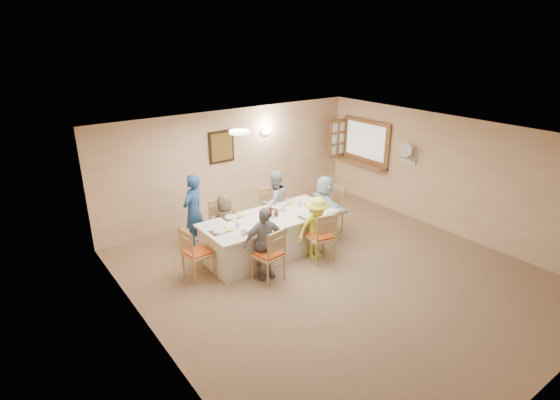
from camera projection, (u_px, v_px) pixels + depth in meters
ground at (335, 274)px, 7.88m from camera, size 7.00×7.00×0.00m
room_walls at (339, 196)px, 7.33m from camera, size 7.00×7.00×7.00m
wall_picture at (221, 147)px, 9.70m from camera, size 0.62×0.05×0.72m
wall_sconce at (266, 131)px, 10.27m from camera, size 0.26×0.09×0.18m
ceiling_light at (239, 132)px, 7.56m from camera, size 0.36×0.36×0.05m
serving_hatch at (366, 142)px, 10.91m from camera, size 0.06×1.50×1.15m
hatch_sill at (361, 163)px, 11.03m from camera, size 0.30×1.50×0.05m
shutter_door at (337, 138)px, 11.34m from camera, size 0.55×0.04×1.00m
fan_shelf at (407, 159)px, 9.89m from camera, size 0.22×0.36×0.03m
desk_fan at (407, 152)px, 9.82m from camera, size 0.30×0.30×0.28m
dining_table at (270, 235)px, 8.53m from camera, size 2.68×1.14×0.76m
chair_back_left at (223, 224)px, 8.76m from camera, size 0.51×0.51×0.95m
chair_back_right at (271, 211)px, 9.43m from camera, size 0.53×0.53×0.94m
chair_front_left at (268, 254)px, 7.55m from camera, size 0.55×0.55×1.00m
chair_front_right at (320, 236)px, 8.21m from camera, size 0.56×0.56×1.01m
chair_left_end at (198, 252)px, 7.63m from camera, size 0.52×0.52×0.98m
chair_right_end at (329, 210)px, 9.34m from camera, size 0.51×0.51×1.03m
diner_back_left at (225, 222)px, 8.64m from camera, size 0.60×0.42×1.14m
diner_back_right at (275, 203)px, 9.25m from camera, size 0.69×0.54×1.41m
diner_front_left at (264, 243)px, 7.58m from camera, size 0.90×0.61×1.33m
diner_front_right at (316, 228)px, 8.26m from camera, size 0.98×0.78×1.23m
diner_right_end at (325, 206)px, 9.21m from camera, size 1.36×0.83×1.32m
caregiver at (194, 211)px, 8.67m from camera, size 0.88×0.85×1.52m
placemat_fl at (256, 232)px, 7.74m from camera, size 0.35×0.26×0.01m
plate_fl at (256, 232)px, 7.74m from camera, size 0.24×0.24×0.01m
napkin_fl at (266, 231)px, 7.80m from camera, size 0.13×0.13×0.01m
placemat_fr at (308, 217)px, 8.41m from camera, size 0.35×0.26×0.01m
plate_fr at (308, 216)px, 8.40m from camera, size 0.26×0.26×0.02m
napkin_fr at (317, 215)px, 8.47m from camera, size 0.13×0.13×0.01m
placemat_bl at (232, 217)px, 8.37m from camera, size 0.36×0.27×0.01m
plate_bl at (232, 217)px, 8.37m from camera, size 0.26×0.26×0.02m
napkin_bl at (241, 216)px, 8.43m from camera, size 0.13×0.13×0.01m
placemat_br at (282, 204)px, 9.04m from camera, size 0.35×0.26×0.01m
plate_br at (282, 203)px, 9.03m from camera, size 0.24×0.24×0.02m
napkin_br at (290, 202)px, 9.10m from camera, size 0.14×0.14×0.01m
placemat_le at (219, 231)px, 7.78m from camera, size 0.33×0.25×0.01m
plate_le at (219, 231)px, 7.78m from camera, size 0.24×0.24×0.02m
napkin_le at (230, 230)px, 7.84m from camera, size 0.14×0.14×0.01m
placemat_re at (314, 204)px, 9.01m from camera, size 0.37×0.28×0.01m
plate_re at (314, 204)px, 9.01m from camera, size 0.26×0.26×0.02m
napkin_re at (322, 203)px, 9.07m from camera, size 0.13×0.13×0.01m
teacup_a at (244, 232)px, 7.66m from camera, size 0.16×0.16×0.09m
teacup_b at (271, 203)px, 8.95m from camera, size 0.11×0.11×0.09m
bowl_a at (267, 223)px, 8.07m from camera, size 0.32×0.32×0.06m
bowl_b at (277, 208)px, 8.74m from camera, size 0.28×0.28×0.07m
condiment_ketchup at (267, 212)px, 8.32m from camera, size 0.14×0.14×0.25m
condiment_brown at (270, 210)px, 8.41m from camera, size 0.17×0.18×0.22m
condiment_malt at (276, 212)px, 8.42m from camera, size 0.17×0.17×0.15m
drinking_glass at (262, 215)px, 8.33m from camera, size 0.06×0.06×0.09m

